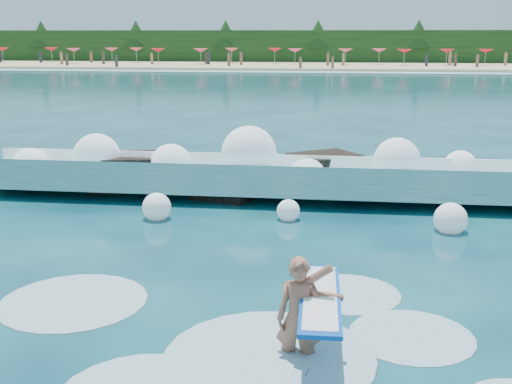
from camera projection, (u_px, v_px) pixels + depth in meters
The scene contains 11 objects.
ground at pixel (163, 277), 11.97m from camera, with size 200.00×200.00×0.00m, color #072638.
beach at pixel (318, 66), 87.01m from camera, with size 140.00×20.00×0.40m, color tan.
wet_band at pixel (314, 72), 76.46m from camera, with size 140.00×5.00×0.08m, color silver.
treeline at pixel (321, 47), 96.08m from camera, with size 140.00×4.00×5.00m, color black.
breaking_wave at pixel (284, 179), 17.82m from camera, with size 16.65×2.65×1.44m.
rock_cluster at pixel (217, 177), 18.52m from camera, with size 8.07×3.17×1.26m.
surfer_with_board at pixel (304, 314), 8.87m from camera, with size 0.92×2.92×1.76m.
wave_spray at pixel (263, 165), 17.67m from camera, with size 15.50×4.10×2.04m.
surf_foam at pixel (231, 340), 9.50m from camera, with size 8.66×5.72×0.15m.
beach_umbrellas at pixel (321, 50), 88.30m from camera, with size 111.79×6.63×0.50m.
beachgoers at pixel (381, 61), 82.65m from camera, with size 102.69×13.11×1.93m.
Camera 1 is at (3.20, -10.92, 4.41)m, focal length 45.00 mm.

